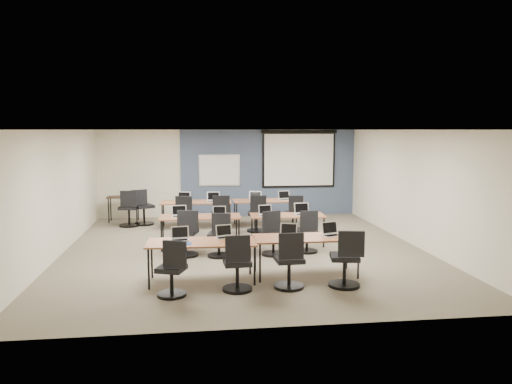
{
  "coord_description": "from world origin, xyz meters",
  "views": [
    {
      "loc": [
        -1.14,
        -10.98,
        2.7
      ],
      "look_at": [
        0.32,
        0.4,
        1.26
      ],
      "focal_mm": 35.0,
      "sensor_mm": 36.0,
      "label": 1
    }
  ],
  "objects": [
    {
      "name": "laptop_1",
      "position": [
        -0.58,
        -2.02,
        0.79
      ],
      "size": [
        0.31,
        0.26,
        0.23
      ],
      "rotation": [
        0.0,
        0.0,
        0.26
      ],
      "color": "#BABABC",
      "rests_on": "training_table_front_left"
    },
    {
      "name": "laptop_6",
      "position": [
        0.53,
        0.26,
        0.79
      ],
      "size": [
        0.31,
        0.27,
        0.24
      ],
      "rotation": [
        0.0,
        0.0,
        0.13
      ],
      "color": "silver",
      "rests_on": "training_table_mid_right"
    },
    {
      "name": "mouse_10",
      "position": [
        0.7,
        2.54,
        0.74
      ],
      "size": [
        0.08,
        0.1,
        0.03
      ],
      "primitive_type": "ellipsoid",
      "rotation": [
        0.0,
        0.0,
        0.21
      ],
      "color": "white",
      "rests_on": "training_table_back_right"
    },
    {
      "name": "training_table_front_left",
      "position": [
        -0.99,
        -2.27,
        0.69
      ],
      "size": [
        1.93,
        0.8,
        0.73
      ],
      "rotation": [
        0.0,
        0.0,
        -0.04
      ],
      "color": "olive",
      "rests_on": "floor"
    },
    {
      "name": "coffee_cup",
      "position": [
        0.46,
        -2.33,
        0.77
      ],
      "size": [
        0.08,
        0.08,
        0.06
      ],
      "primitive_type": "imported",
      "rotation": [
        0.0,
        0.0,
        0.28
      ],
      "color": "white",
      "rests_on": "snack_plate"
    },
    {
      "name": "task_chair_6",
      "position": [
        0.56,
        -0.6,
        0.41
      ],
      "size": [
        0.54,
        0.52,
        1.0
      ],
      "rotation": [
        0.0,
        0.0,
        0.38
      ],
      "color": "black",
      "rests_on": "floor"
    },
    {
      "name": "laptop_0",
      "position": [
        -1.38,
        -2.12,
        0.79
      ],
      "size": [
        0.32,
        0.27,
        0.24
      ],
      "rotation": [
        0.0,
        0.0,
        0.11
      ],
      "color": "#ADADBB",
      "rests_on": "training_table_front_left"
    },
    {
      "name": "mouse_0",
      "position": [
        -1.32,
        -2.31,
        0.74
      ],
      "size": [
        0.09,
        0.11,
        0.04
      ],
      "primitive_type": "ellipsoid",
      "rotation": [
        0.0,
        0.0,
        -0.32
      ],
      "color": "white",
      "rests_on": "training_table_front_left"
    },
    {
      "name": "mouse_8",
      "position": [
        -1.29,
        2.54,
        0.74
      ],
      "size": [
        0.07,
        0.1,
        0.04
      ],
      "primitive_type": "ellipsoid",
      "rotation": [
        0.0,
        0.0,
        0.02
      ],
      "color": "white",
      "rests_on": "training_table_back_left"
    },
    {
      "name": "task_chair_2",
      "position": [
        0.48,
        -2.87,
        0.41
      ],
      "size": [
        0.52,
        0.52,
        1.0
      ],
      "rotation": [
        0.0,
        0.0,
        0.04
      ],
      "color": "black",
      "rests_on": "floor"
    },
    {
      "name": "mouse_6",
      "position": [
        0.69,
        0.11,
        0.74
      ],
      "size": [
        0.06,
        0.1,
        0.03
      ],
      "primitive_type": "ellipsoid",
      "rotation": [
        0.0,
        0.0,
        -0.07
      ],
      "color": "white",
      "rests_on": "training_table_mid_right"
    },
    {
      "name": "whiteboard",
      "position": [
        -0.3,
        4.43,
        1.45
      ],
      "size": [
        1.28,
        0.03,
        0.98
      ],
      "color": "silver",
      "rests_on": "wall_back"
    },
    {
      "name": "task_chair_4",
      "position": [
        -1.29,
        -0.44,
        0.43
      ],
      "size": [
        0.55,
        0.55,
        1.03
      ],
      "rotation": [
        0.0,
        0.0,
        -0.26
      ],
      "color": "black",
      "rests_on": "floor"
    },
    {
      "name": "floor",
      "position": [
        0.0,
        0.0,
        0.0
      ],
      "size": [
        8.0,
        9.0,
        0.02
      ],
      "primitive_type": "cube",
      "color": "#6B6354",
      "rests_on": "ground"
    },
    {
      "name": "spare_chair_b",
      "position": [
        -2.91,
        3.12,
        0.43
      ],
      "size": [
        0.56,
        0.56,
        1.03
      ],
      "rotation": [
        0.0,
        0.0,
        -0.13
      ],
      "color": "black",
      "rests_on": "floor"
    },
    {
      "name": "mouse_2",
      "position": [
        0.72,
        -2.31,
        0.74
      ],
      "size": [
        0.08,
        0.1,
        0.03
      ],
      "primitive_type": "ellipsoid",
      "rotation": [
        0.0,
        0.0,
        0.29
      ],
      "color": "white",
      "rests_on": "training_table_front_right"
    },
    {
      "name": "blue_accent_panel",
      "position": [
        1.25,
        4.47,
        1.35
      ],
      "size": [
        5.5,
        0.04,
        2.7
      ],
      "primitive_type": "cube",
      "color": "#3D5977",
      "rests_on": "wall_back"
    },
    {
      "name": "wall_back",
      "position": [
        0.0,
        4.5,
        1.35
      ],
      "size": [
        8.0,
        0.04,
        2.7
      ],
      "primitive_type": "cube",
      "color": "beige",
      "rests_on": "ground"
    },
    {
      "name": "laptop_5",
      "position": [
        -0.53,
        0.27,
        0.79
      ],
      "size": [
        0.3,
        0.26,
        0.23
      ],
      "rotation": [
        0.0,
        0.0,
        0.02
      ],
      "color": "#B4B4B5",
      "rests_on": "training_table_mid_left"
    },
    {
      "name": "mouse_9",
      "position": [
        -0.37,
        2.5,
        0.74
      ],
      "size": [
        0.09,
        0.12,
        0.04
      ],
      "primitive_type": "ellipsoid",
      "rotation": [
        0.0,
        0.0,
        -0.27
      ],
      "color": "white",
      "rests_on": "training_table_back_left"
    },
    {
      "name": "wall_front",
      "position": [
        0.0,
        -4.5,
        1.35
      ],
      "size": [
        8.0,
        0.04,
        2.7
      ],
      "primitive_type": "cube",
      "color": "beige",
      "rests_on": "ground"
    },
    {
      "name": "training_table_mid_right",
      "position": [
        1.05,
        0.29,
        0.68
      ],
      "size": [
        1.72,
        0.71,
        0.73
      ],
      "rotation": [
        0.0,
        0.0,
        -0.05
      ],
      "color": "brown",
      "rests_on": "floor"
    },
    {
      "name": "task_chair_5",
      "position": [
        -0.59,
        -0.6,
        0.4
      ],
      "size": [
        0.49,
        0.49,
        0.98
      ],
      "rotation": [
        0.0,
        0.0,
        -0.21
      ],
      "color": "black",
      "rests_on": "floor"
    },
    {
      "name": "projector_screen",
      "position": [
        2.2,
        4.41,
        1.89
      ],
      "size": [
        2.4,
        0.1,
        1.82
      ],
      "color": "black",
      "rests_on": "wall_back"
    },
    {
      "name": "laptop_8",
      "position": [
        -1.37,
        2.75,
        0.8
      ],
      "size": [
        0.36,
        0.3,
        0.27
      ],
      "rotation": [
        0.0,
        0.0,
        -0.24
      ],
      "color": "silver",
      "rests_on": "training_table_back_left"
    },
    {
      "name": "task_chair_3",
      "position": [
        1.46,
        -2.92,
        0.42
      ],
      "size": [
        0.54,
        0.54,
        1.02
      ],
      "rotation": [
        0.0,
        0.0,
        -0.19
      ],
      "color": "black",
      "rests_on": "floor"
    },
    {
      "name": "mouse_11",
      "position": [
        1.73,
        2.56,
        0.74
      ],
      "size": [
        0.08,
        0.11,
        0.03
      ],
      "primitive_type": "ellipsoid",
      "rotation": [
        0.0,
        0.0,
        -0.28
      ],
      "color": "white",
      "rests_on": "training_table_back_right"
    },
    {
      "name": "mouse_5",
      "position": [
        -0.33,
        0.1,
        0.74
      ],
      "size": [
        0.07,
        0.1,
        0.03
      ],
      "primitive_type": "ellipsoid",
      "rotation": [
        0.0,
        0.0,
        0.22
      ],
      "color": "white",
      "rests_on": "training_table_mid_left"
    },
    {
      "name": "laptop_7",
      "position": [
        1.4,
        0.28,
        0.8
      ],
      "size": [
        0.36,
        0.3,
        0.27
      ],
      "rotation": [
        0.0,
        0.0,
        0.1
      ],
      "color": "#9F9FAB",
      "rests_on": "training_table_mid_right"
    },
    {
      "name": "task_chair_1",
      "position": [
        -0.41,
        -2.9,
        0.41
      ],
      "size": [
        0.51,
        0.51,
        0.99
      ],
      "rotation": [
        0.0,
        0.0,
        0.05
      ],
      "color": "black",
      "rests_on": "floor"
    },
    {
      "name": "laptop_11",
      "position": [
        1.44,
        2.74,
        0.79
      ],
      "size": [
        0.34,
        0.29,
        0.26
      ],
      "rotation": [
        0.0,
        0.0,
        0.18
      ],
      "color": "silver",
      "rests_on": "training_table_back_right"
    },
    {
      "name": "snack_bowl",
      "position": [
        -0.46,
        -2.37,
        0.77
      ],
      "size": [
        0.42,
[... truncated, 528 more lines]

